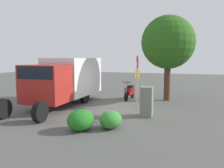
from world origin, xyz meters
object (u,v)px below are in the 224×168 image
(motorcycle, at_px, (130,91))
(bike_rack_hoop, at_px, (112,122))
(utility_cabinet, at_px, (147,102))
(box_truck_near, at_px, (65,78))
(stop_sign, at_px, (137,73))
(street_tree, at_px, (168,43))

(motorcycle, xyz_separation_m, bike_rack_hoop, (5.55, 0.94, -0.52))
(utility_cabinet, bearing_deg, box_truck_near, -103.09)
(stop_sign, relative_size, utility_cabinet, 2.06)
(motorcycle, distance_m, bike_rack_hoop, 5.65)
(box_truck_near, xyz_separation_m, utility_cabinet, (1.19, 5.10, -0.84))
(motorcycle, xyz_separation_m, stop_sign, (2.29, 1.11, 1.36))
(stop_sign, xyz_separation_m, bike_rack_hoop, (3.26, -0.17, -1.88))
(utility_cabinet, bearing_deg, stop_sign, -151.53)
(motorcycle, relative_size, bike_rack_hoop, 2.13)
(box_truck_near, height_order, utility_cabinet, box_truck_near)
(stop_sign, bearing_deg, box_truck_near, -81.91)
(stop_sign, bearing_deg, utility_cabinet, 28.47)
(street_tree, height_order, utility_cabinet, street_tree)
(motorcycle, relative_size, stop_sign, 0.64)
(stop_sign, xyz_separation_m, street_tree, (-2.82, 1.20, 1.75))
(motorcycle, xyz_separation_m, utility_cabinet, (4.07, 2.07, 0.17))
(box_truck_near, bearing_deg, street_tree, 118.93)
(motorcycle, height_order, street_tree, street_tree)
(box_truck_near, relative_size, motorcycle, 4.16)
(street_tree, xyz_separation_m, utility_cabinet, (4.59, -0.24, -2.95))
(utility_cabinet, height_order, bike_rack_hoop, utility_cabinet)
(box_truck_near, bearing_deg, bike_rack_hoop, 52.43)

